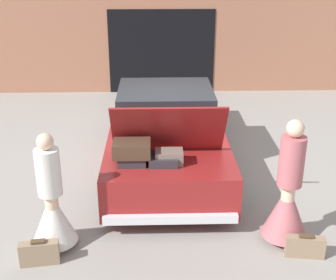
% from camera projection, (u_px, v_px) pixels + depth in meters
% --- Properties ---
extents(ground_plane, '(40.00, 40.00, 0.00)m').
position_uv_depth(ground_plane, '(166.00, 161.00, 8.68)').
color(ground_plane, gray).
extents(garage_wall_back, '(12.00, 0.14, 2.80)m').
position_uv_depth(garage_wall_back, '(162.00, 40.00, 12.36)').
color(garage_wall_back, '#9E664C').
rests_on(garage_wall_back, ground_plane).
extents(car, '(1.97, 4.85, 1.68)m').
position_uv_depth(car, '(166.00, 131.00, 8.45)').
color(car, maroon).
rests_on(car, ground_plane).
extents(person_left, '(0.60, 0.60, 1.61)m').
position_uv_depth(person_left, '(52.00, 208.00, 6.04)').
color(person_left, beige).
rests_on(person_left, ground_plane).
extents(person_right, '(0.62, 0.62, 1.74)m').
position_uv_depth(person_right, '(287.00, 199.00, 6.14)').
color(person_right, beige).
rests_on(person_right, ground_plane).
extents(suitcase_beside_left_person, '(0.50, 0.20, 0.34)m').
position_uv_depth(suitcase_beside_left_person, '(39.00, 253.00, 5.84)').
color(suitcase_beside_left_person, '#8C7259').
rests_on(suitcase_beside_left_person, ground_plane).
extents(suitcase_beside_right_person, '(0.51, 0.20, 0.32)m').
position_uv_depth(suitcase_beside_right_person, '(305.00, 246.00, 5.98)').
color(suitcase_beside_right_person, '#8C7259').
rests_on(suitcase_beside_right_person, ground_plane).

